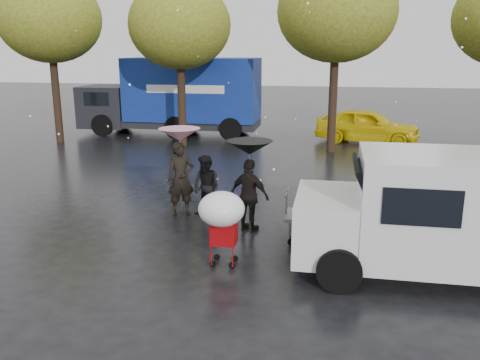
% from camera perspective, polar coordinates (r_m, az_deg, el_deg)
% --- Properties ---
extents(ground, '(90.00, 90.00, 0.00)m').
position_cam_1_polar(ground, '(10.90, -3.93, -6.61)').
color(ground, black).
rests_on(ground, ground).
extents(person_pink, '(0.77, 0.67, 1.78)m').
position_cam_1_polar(person_pink, '(12.26, -6.66, 0.12)').
color(person_pink, black).
rests_on(person_pink, ground).
extents(person_middle, '(0.91, 0.85, 1.50)m').
position_cam_1_polar(person_middle, '(12.03, -3.81, -0.78)').
color(person_middle, black).
rests_on(person_middle, ground).
extents(person_black, '(1.03, 0.72, 1.62)m').
position_cam_1_polar(person_black, '(11.11, 1.07, -1.74)').
color(person_black, black).
rests_on(person_black, ground).
extents(umbrella_pink, '(0.98, 0.98, 2.12)m').
position_cam_1_polar(umbrella_pink, '(12.03, -6.81, 5.05)').
color(umbrella_pink, '#4C4C4C').
rests_on(umbrella_pink, ground).
extents(umbrella_black, '(1.00, 1.00, 2.02)m').
position_cam_1_polar(umbrella_black, '(10.86, 1.10, 3.64)').
color(umbrella_black, '#4C4C4C').
rests_on(umbrella_black, ground).
extents(vendor_cart, '(1.52, 0.80, 1.27)m').
position_cam_1_polar(vendor_cart, '(10.59, 9.71, -3.26)').
color(vendor_cart, slate).
rests_on(vendor_cart, ground).
extents(shopping_cart, '(0.84, 0.84, 1.46)m').
position_cam_1_polar(shopping_cart, '(9.14, -2.05, -3.73)').
color(shopping_cart, '#A3090D').
rests_on(shopping_cart, ground).
extents(white_van, '(4.91, 2.18, 2.20)m').
position_cam_1_polar(white_van, '(9.51, 22.29, -3.50)').
color(white_van, white).
rests_on(white_van, ground).
extents(blue_truck, '(8.30, 2.60, 3.50)m').
position_cam_1_polar(blue_truck, '(23.97, -7.24, 9.29)').
color(blue_truck, navy).
rests_on(blue_truck, ground).
extents(box_ground_near, '(0.46, 0.37, 0.40)m').
position_cam_1_polar(box_ground_near, '(10.21, 12.99, -7.26)').
color(box_ground_near, brown).
rests_on(box_ground_near, ground).
extents(box_ground_far, '(0.43, 0.35, 0.31)m').
position_cam_1_polar(box_ground_far, '(12.14, 8.43, -3.72)').
color(box_ground_far, brown).
rests_on(box_ground_far, ground).
extents(yellow_taxi, '(4.58, 2.63, 1.47)m').
position_cam_1_polar(yellow_taxi, '(22.39, 14.14, 5.95)').
color(yellow_taxi, yellow).
rests_on(yellow_taxi, ground).
extents(tree_row, '(21.60, 4.40, 7.12)m').
position_cam_1_polar(tree_row, '(20.09, 1.89, 17.71)').
color(tree_row, black).
rests_on(tree_row, ground).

